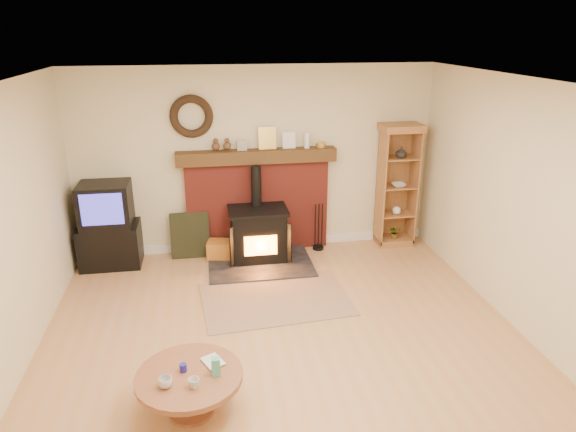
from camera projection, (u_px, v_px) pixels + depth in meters
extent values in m
plane|color=tan|center=(289.00, 356.00, 5.07)|extent=(5.50, 5.50, 0.00)
cube|color=beige|center=(256.00, 161.00, 7.16)|extent=(5.00, 0.02, 2.60)
cube|color=beige|center=(541.00, 219.00, 5.01)|extent=(0.02, 5.50, 2.60)
cube|color=white|center=(289.00, 87.00, 4.17)|extent=(5.00, 5.50, 0.02)
cube|color=white|center=(258.00, 243.00, 7.57)|extent=(5.00, 0.04, 0.12)
torus|color=black|center=(191.00, 116.00, 6.75)|extent=(0.57, 0.11, 0.57)
cube|color=maroon|center=(258.00, 206.00, 7.32)|extent=(2.00, 0.15, 1.30)
cube|color=#3E2913|center=(257.00, 156.00, 7.03)|extent=(2.20, 0.22, 0.18)
cube|color=#999999|center=(242.00, 145.00, 6.95)|extent=(0.13, 0.05, 0.14)
cube|color=gold|center=(267.00, 138.00, 7.00)|extent=(0.24, 0.06, 0.30)
cube|color=white|center=(289.00, 140.00, 7.06)|extent=(0.18, 0.05, 0.22)
cylinder|color=white|center=(307.00, 140.00, 7.08)|extent=(0.08, 0.08, 0.22)
cylinder|color=gold|center=(321.00, 145.00, 7.13)|extent=(0.14, 0.14, 0.07)
cube|color=black|center=(261.00, 264.00, 7.00)|extent=(1.40, 1.00, 0.03)
cube|color=black|center=(258.00, 235.00, 7.06)|extent=(0.73, 0.52, 0.67)
cube|color=black|center=(258.00, 210.00, 6.94)|extent=(0.80, 0.57, 0.04)
cylinder|color=black|center=(256.00, 186.00, 6.97)|extent=(0.14, 0.14, 0.56)
cube|color=orange|center=(261.00, 246.00, 6.83)|extent=(0.44, 0.02, 0.27)
cube|color=black|center=(235.00, 244.00, 6.83)|extent=(0.17, 0.23, 0.54)
cube|color=black|center=(285.00, 241.00, 6.93)|extent=(0.17, 0.23, 0.54)
cube|color=brown|center=(275.00, 299.00, 6.12)|extent=(1.80, 1.31, 0.01)
cube|color=black|center=(111.00, 245.00, 6.94)|extent=(0.79, 0.55, 0.58)
cube|color=black|center=(106.00, 205.00, 6.74)|extent=(0.65, 0.55, 0.58)
cube|color=#332FA9|center=(102.00, 210.00, 6.47)|extent=(0.52, 0.02, 0.41)
cube|color=brown|center=(393.00, 240.00, 7.70)|extent=(0.52, 0.38, 0.10)
cube|color=brown|center=(393.00, 184.00, 7.58)|extent=(0.52, 0.02, 1.64)
cube|color=brown|center=(381.00, 189.00, 7.38)|extent=(0.02, 0.38, 1.64)
cube|color=brown|center=(413.00, 187.00, 7.46)|extent=(0.02, 0.38, 1.64)
cube|color=brown|center=(402.00, 128.00, 7.12)|extent=(0.58, 0.42, 0.10)
cube|color=brown|center=(395.00, 214.00, 7.56)|extent=(0.48, 0.34, 0.02)
cube|color=brown|center=(397.00, 186.00, 7.41)|extent=(0.48, 0.34, 0.02)
cube|color=brown|center=(399.00, 158.00, 7.27)|extent=(0.48, 0.34, 0.02)
imported|color=white|center=(401.00, 152.00, 7.19)|extent=(0.15, 0.15, 0.16)
imported|color=white|center=(399.00, 185.00, 7.35)|extent=(0.20, 0.20, 0.05)
sphere|color=white|center=(397.00, 210.00, 7.49)|extent=(0.12, 0.12, 0.12)
imported|color=#50B491|center=(395.00, 232.00, 7.61)|extent=(0.18, 0.15, 0.20)
cube|color=gold|center=(223.00, 250.00, 7.16)|extent=(0.46, 0.33, 0.26)
cube|color=black|center=(190.00, 235.00, 7.16)|extent=(0.54, 0.14, 0.64)
cylinder|color=black|center=(318.00, 248.00, 7.51)|extent=(0.16, 0.16, 0.04)
cylinder|color=black|center=(315.00, 227.00, 7.39)|extent=(0.02, 0.02, 0.70)
cylinder|color=black|center=(319.00, 227.00, 7.39)|extent=(0.02, 0.02, 0.70)
cylinder|color=black|center=(322.00, 227.00, 7.40)|extent=(0.02, 0.02, 0.70)
cylinder|color=brown|center=(192.00, 410.00, 4.34)|extent=(0.39, 0.39, 0.03)
cylinder|color=brown|center=(191.00, 394.00, 4.28)|extent=(0.14, 0.14, 0.31)
cylinder|color=brown|center=(189.00, 377.00, 4.22)|extent=(0.89, 0.89, 0.05)
imported|color=white|center=(165.00, 382.00, 4.04)|extent=(0.11, 0.11, 0.09)
imported|color=white|center=(194.00, 383.00, 4.04)|extent=(0.09, 0.09, 0.08)
imported|color=#4C331E|center=(205.00, 365.00, 4.31)|extent=(0.15, 0.20, 0.02)
cylinder|color=navy|center=(183.00, 368.00, 4.23)|extent=(0.06, 0.06, 0.07)
cube|color=#50B491|center=(216.00, 366.00, 4.18)|extent=(0.07, 0.07, 0.16)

